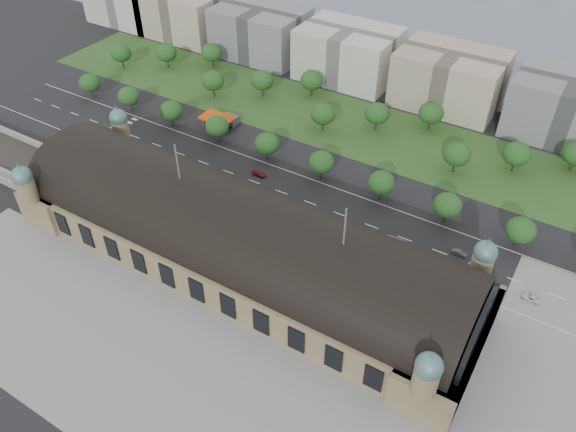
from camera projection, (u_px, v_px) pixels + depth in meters
The scene contains 50 objects.
ground at pixel (239, 263), 176.32m from camera, with size 900.00×900.00×0.00m, color black.
station at pixel (237, 239), 169.69m from camera, with size 150.00×48.40×44.30m.
track_cutting at pixel (5, 161), 218.40m from camera, with size 70.00×24.00×3.10m.
plaza_south at pixel (172, 382), 143.68m from camera, with size 190.00×48.00×0.12m, color gray.
road_slab at pixel (254, 182), 209.05m from camera, with size 260.00×26.00×0.10m, color black.
grass_belt at pixel (335, 121), 242.86m from camera, with size 300.00×45.00×0.10m, color #2E5020.
petrol_station at pixel (224, 119), 238.46m from camera, with size 14.00×13.00×5.05m.
office_0 at pixel (131, 0), 323.11m from camera, with size 45.00×32.00×24.00m, color beige.
office_1 at pixel (185, 13), 307.12m from camera, with size 45.00×32.00×24.00m, color #B7A98F.
office_2 at pixel (261, 32), 287.14m from camera, with size 45.00×32.00×24.00m, color gray.
office_3 at pixel (348, 54), 267.15m from camera, with size 45.00×32.00×24.00m, color beige.
office_4 at pixel (449, 79), 247.17m from camera, with size 45.00×32.00×24.00m, color #B7A98F.
office_5 at pixel (569, 108), 227.18m from camera, with size 45.00×32.00×24.00m, color gray.
tree_row_0 at pixel (90, 83), 253.99m from camera, with size 9.60×9.60×11.52m.
tree_row_1 at pixel (129, 96), 244.40m from camera, with size 9.60×9.60×11.52m.
tree_row_2 at pixel (171, 111), 234.81m from camera, with size 9.60×9.60×11.52m.
tree_row_3 at pixel (217, 126), 225.22m from camera, with size 9.60×9.60×11.52m.
tree_row_4 at pixel (267, 143), 215.62m from camera, with size 9.60×9.60×11.52m.
tree_row_5 at pixel (322, 162), 206.03m from camera, with size 9.60×9.60×11.52m.
tree_row_6 at pixel (381, 182), 196.44m from camera, with size 9.60×9.60×11.52m.
tree_row_7 at pixel (448, 205), 186.85m from camera, with size 9.60×9.60×11.52m.
tree_row_8 at pixel (521, 230), 177.26m from camera, with size 9.60×9.60×11.52m.
tree_belt_0 at pixel (121, 53), 277.12m from camera, with size 10.40×10.40×12.48m.
tree_belt_1 at pixel (166, 53), 277.34m from camera, with size 10.40×10.40×12.48m.
tree_belt_2 at pixel (212, 52), 277.56m from camera, with size 10.40×10.40×12.48m.
tree_belt_3 at pixel (213, 81), 254.34m from camera, with size 10.40×10.40×12.48m.
tree_belt_4 at pixel (262, 80), 254.56m from camera, with size 10.40×10.40×12.48m.
tree_belt_5 at pixel (312, 80), 254.78m from camera, with size 10.40×10.40×12.48m.
tree_belt_6 at pixel (323, 114), 231.56m from camera, with size 10.40×10.40×12.48m.
tree_belt_7 at pixel (377, 113), 231.78m from camera, with size 10.40×10.40×12.48m.
tree_belt_8 at pixel (431, 113), 231.99m from camera, with size 10.40×10.40×12.48m.
tree_belt_9 at pixel (457, 154), 208.78m from camera, with size 10.40×10.40×12.48m.
tree_belt_10 at pixel (517, 154), 208.99m from camera, with size 10.40×10.40×12.48m.
traffic_car_0 at pixel (89, 130), 235.60m from camera, with size 1.79×4.45×1.52m, color silver.
traffic_car_1 at pixel (119, 116), 244.57m from camera, with size 1.73×4.95×1.63m, color gray.
traffic_car_2 at pixel (196, 171), 213.39m from camera, with size 2.28×4.95×1.38m, color black.
traffic_car_3 at pixel (259, 174), 211.56m from camera, with size 2.29×5.64×1.64m, color maroon.
traffic_car_4 at pixel (352, 227), 188.26m from camera, with size 1.91×4.74×1.61m, color #171740.
traffic_car_5 at pixel (459, 253), 178.84m from camera, with size 1.72×4.95×1.63m, color #515358.
traffic_car_6 at pixel (531, 298), 164.43m from camera, with size 2.54×5.52×1.53m, color white.
parked_car_0 at pixel (135, 161), 218.11m from camera, with size 1.64×4.70×1.55m, color black.
parked_car_1 at pixel (144, 171), 213.23m from camera, with size 2.35×5.09×1.42m, color maroon.
parked_car_2 at pixel (126, 164), 216.85m from camera, with size 2.12×5.22×1.51m, color #192746.
parked_car_3 at pixel (147, 173), 212.54m from camera, with size 1.54×3.82×1.30m, color slate.
parked_car_4 at pixel (189, 181), 208.33m from camera, with size 1.37×3.94×1.30m, color silver.
parked_car_5 at pixel (226, 204), 197.73m from camera, with size 2.48×5.37×1.49m, color gray.
parked_car_6 at pixel (190, 190), 204.31m from camera, with size 1.91×4.70×1.36m, color black.
bus_west at pixel (235, 193), 200.99m from camera, with size 3.01×12.85×3.58m, color #B52A1D.
bus_mid at pixel (300, 219), 190.20m from camera, with size 2.99×12.78×3.56m, color silver.
bus_east at pixel (387, 241), 181.59m from camera, with size 3.00×12.82×3.57m, color beige.
Camera 1 is at (78.54, -98.51, 125.21)m, focal length 35.00 mm.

